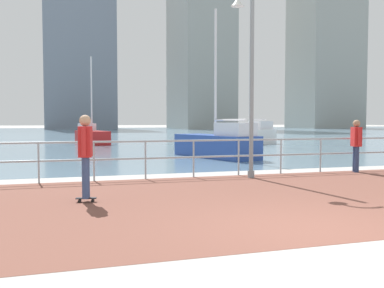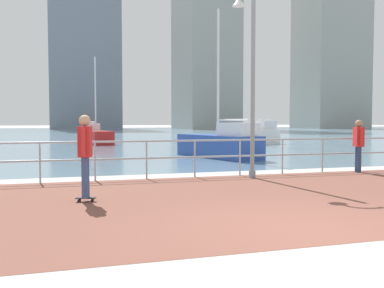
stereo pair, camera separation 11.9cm
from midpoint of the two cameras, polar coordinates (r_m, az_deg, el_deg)
The scene contains 13 objects.
ground at distance 45.54m, azimuth -11.78°, elevation 1.01°, with size 220.00×220.00×0.00m, color #ADAAA5.
brick_paving at distance 9.11m, azimuth 7.09°, elevation -7.14°, with size 28.00×6.98×0.01m, color brown.
harbor_water at distance 56.85m, azimuth -12.68°, elevation 1.41°, with size 180.00×88.00×0.00m, color slate.
waterfront_railing at distance 12.27m, azimuth 0.65°, elevation -0.97°, with size 25.25×0.06×1.08m.
lamppost at distance 12.21m, azimuth 7.86°, elevation 10.13°, with size 0.79×0.45×5.64m.
skateboarder at distance 8.73m, azimuth -13.67°, elevation -0.76°, with size 0.41×0.56×1.74m.
bystander at distance 14.40m, azimuth 21.51°, elevation 0.30°, with size 0.32×0.55×1.65m.
sailboat_ivory at distance 29.46m, azimuth 8.45°, elevation 1.18°, with size 4.82×3.85×6.72m.
sailboat_white at distance 18.82m, azimuth 3.96°, elevation 0.06°, with size 2.68×4.84×6.50m.
sailboat_gray at distance 30.71m, azimuth -12.66°, elevation 1.09°, with size 2.19×4.48×6.04m.
tower_concrete at distance 91.37m, azimuth -14.08°, elevation 12.36°, with size 13.52×12.88×34.53m.
tower_slate at distance 101.50m, azimuth 17.98°, elevation 13.53°, with size 12.59×12.43×42.12m.
tower_brick at distance 89.96m, azimuth 1.73°, elevation 14.92°, with size 10.03×16.62×41.72m.
Camera 2 is at (-3.51, -5.39, 1.62)m, focal length 40.04 mm.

